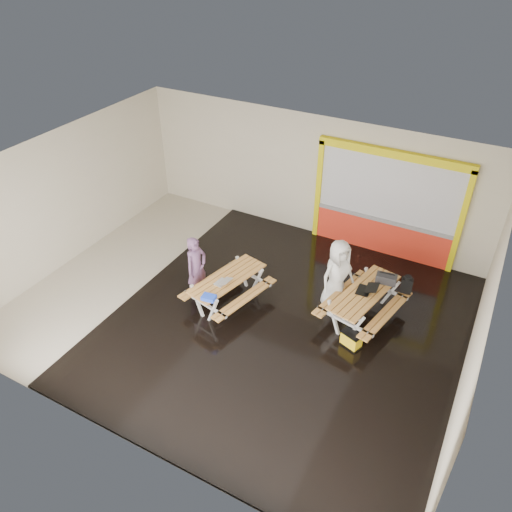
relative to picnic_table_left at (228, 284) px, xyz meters
The scene contains 14 objects.
room 1.19m from the picnic_table_left, 15.46° to the right, with size 10.02×8.02×3.52m.
deck 1.66m from the picnic_table_left, ahead, with size 7.50×7.98×0.05m, color black.
kiosk 4.67m from the picnic_table_left, 56.91° to the left, with size 3.88×0.16×3.00m.
picnic_table_left is the anchor object (origin of this frame).
picnic_table_right 3.12m from the picnic_table_left, 18.11° to the left, with size 1.79×2.31×0.83m.
person_left 0.84m from the picnic_table_left, behind, with size 0.60×0.39×1.64m, color #6B476D.
person_right 2.55m from the picnic_table_left, 28.76° to the left, with size 0.87×0.57×1.78m, color white.
laptop_left 0.34m from the picnic_table_left, 85.60° to the right, with size 0.38×0.35×0.15m.
laptop_right 3.16m from the picnic_table_left, 18.35° to the left, with size 0.47×0.42×0.19m.
blue_pouch 0.89m from the picnic_table_left, 87.46° to the right, with size 0.30×0.21×0.09m, color blue.
toolbox 3.62m from the picnic_table_left, 24.82° to the left, with size 0.48×0.28×0.27m.
backpack 4.10m from the picnic_table_left, 25.42° to the left, with size 0.28×0.20×0.44m.
dark_case 2.95m from the picnic_table_left, 24.81° to the left, with size 0.40×0.30×0.15m, color black.
fluke_bag 3.08m from the picnic_table_left, ahead, with size 0.50×0.41×0.37m.
Camera 1 is at (4.61, -7.64, 7.80)m, focal length 34.98 mm.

